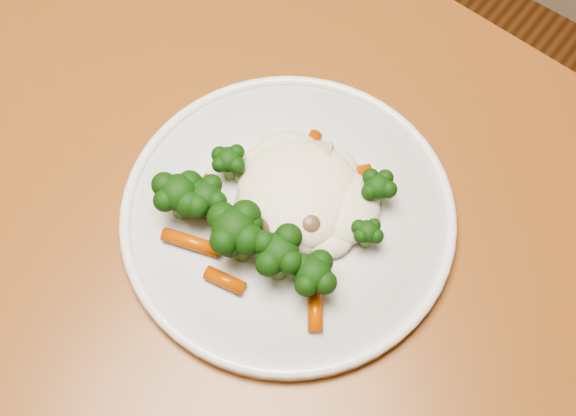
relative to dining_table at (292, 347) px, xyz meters
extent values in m
cube|color=brown|center=(0.00, 0.00, 0.09)|extent=(1.12, 0.78, 0.04)
cube|color=brown|center=(-0.47, 0.32, -0.28)|extent=(0.06, 0.06, 0.71)
cylinder|color=white|center=(-0.05, 0.06, 0.12)|extent=(0.29, 0.29, 0.01)
ellipsoid|color=#F5E7C4|center=(-0.05, 0.08, 0.15)|extent=(0.12, 0.11, 0.05)
ellipsoid|color=black|center=(-0.11, 0.02, 0.14)|extent=(0.05, 0.05, 0.04)
ellipsoid|color=black|center=(-0.06, 0.01, 0.15)|extent=(0.05, 0.05, 0.04)
ellipsoid|color=black|center=(-0.03, 0.02, 0.15)|extent=(0.05, 0.05, 0.05)
ellipsoid|color=black|center=(0.00, 0.02, 0.15)|extent=(0.05, 0.05, 0.04)
ellipsoid|color=black|center=(0.02, 0.08, 0.14)|extent=(0.03, 0.03, 0.03)
ellipsoid|color=black|center=(0.00, 0.12, 0.14)|extent=(0.04, 0.04, 0.03)
ellipsoid|color=black|center=(-0.12, 0.06, 0.14)|extent=(0.04, 0.04, 0.03)
ellipsoid|color=black|center=(-0.12, 0.01, 0.15)|extent=(0.05, 0.05, 0.05)
ellipsoid|color=black|center=(-0.07, 0.01, 0.15)|extent=(0.06, 0.06, 0.05)
cylinder|color=#BF4C04|center=(-0.08, 0.11, 0.13)|extent=(0.02, 0.05, 0.01)
cylinder|color=#BF4C04|center=(-0.03, 0.12, 0.13)|extent=(0.04, 0.04, 0.01)
cylinder|color=#BF4C04|center=(-0.01, 0.09, 0.13)|extent=(0.05, 0.02, 0.01)
cylinder|color=#BF4C04|center=(-0.13, 0.02, 0.13)|extent=(0.02, 0.04, 0.01)
cylinder|color=#BF4C04|center=(-0.10, -0.01, 0.13)|extent=(0.05, 0.03, 0.01)
cylinder|color=#BF4C04|center=(-0.05, -0.02, 0.13)|extent=(0.04, 0.02, 0.01)
cylinder|color=#BF4C04|center=(0.02, 0.01, 0.13)|extent=(0.03, 0.04, 0.01)
cylinder|color=#BF4C04|center=(-0.03, 0.07, 0.14)|extent=(0.02, 0.04, 0.01)
ellipsoid|color=brown|center=(-0.05, 0.07, 0.14)|extent=(0.03, 0.03, 0.02)
ellipsoid|color=brown|center=(-0.03, 0.06, 0.14)|extent=(0.03, 0.03, 0.02)
ellipsoid|color=brown|center=(-0.08, 0.07, 0.14)|extent=(0.02, 0.02, 0.01)
ellipsoid|color=brown|center=(-0.06, 0.03, 0.14)|extent=(0.02, 0.02, 0.02)
ellipsoid|color=brown|center=(-0.05, 0.07, 0.14)|extent=(0.02, 0.02, 0.02)
cube|color=tan|center=(-0.06, 0.12, 0.14)|extent=(0.03, 0.03, 0.01)
cube|color=tan|center=(-0.04, 0.11, 0.14)|extent=(0.02, 0.02, 0.01)
camera|label=1|loc=(0.12, -0.16, 0.67)|focal=45.00mm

